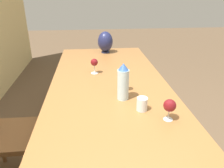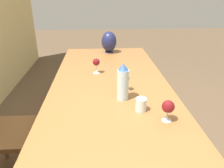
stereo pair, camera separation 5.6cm
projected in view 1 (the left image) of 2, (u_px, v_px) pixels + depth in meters
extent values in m
cube|color=#936033|center=(113.00, 105.00, 1.56)|extent=(2.98, 0.99, 0.04)
cylinder|color=#936033|center=(131.00, 77.00, 3.01)|extent=(0.07, 0.07, 0.68)
cylinder|color=#936033|center=(73.00, 79.00, 2.94)|extent=(0.07, 0.07, 0.68)
cylinder|color=silver|center=(123.00, 85.00, 1.57)|extent=(0.08, 0.08, 0.23)
cone|color=#33599E|center=(123.00, 67.00, 1.51)|extent=(0.08, 0.08, 0.05)
cylinder|color=silver|center=(142.00, 104.00, 1.45)|extent=(0.07, 0.07, 0.09)
cylinder|color=#1E234C|center=(105.00, 52.00, 2.73)|extent=(0.10, 0.10, 0.01)
ellipsoid|color=#1E234C|center=(105.00, 42.00, 2.68)|extent=(0.18, 0.18, 0.25)
cylinder|color=silver|center=(95.00, 73.00, 2.08)|extent=(0.07, 0.07, 0.00)
cylinder|color=silver|center=(94.00, 69.00, 2.07)|extent=(0.01, 0.01, 0.08)
sphere|color=maroon|center=(94.00, 62.00, 2.04)|extent=(0.07, 0.07, 0.07)
cylinder|color=silver|center=(125.00, 90.00, 1.74)|extent=(0.06, 0.06, 0.00)
cylinder|color=silver|center=(125.00, 86.00, 1.72)|extent=(0.01, 0.01, 0.08)
sphere|color=#510C14|center=(125.00, 78.00, 1.70)|extent=(0.06, 0.06, 0.06)
cylinder|color=silver|center=(168.00, 119.00, 1.36)|extent=(0.06, 0.06, 0.00)
cylinder|color=silver|center=(169.00, 115.00, 1.34)|extent=(0.01, 0.01, 0.06)
sphere|color=maroon|center=(170.00, 106.00, 1.32)|extent=(0.08, 0.08, 0.08)
cube|color=brown|center=(11.00, 135.00, 1.70)|extent=(0.44, 0.44, 0.04)
cylinder|color=brown|center=(44.00, 141.00, 1.98)|extent=(0.04, 0.04, 0.40)
cylinder|color=brown|center=(1.00, 144.00, 1.94)|extent=(0.04, 0.04, 0.40)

